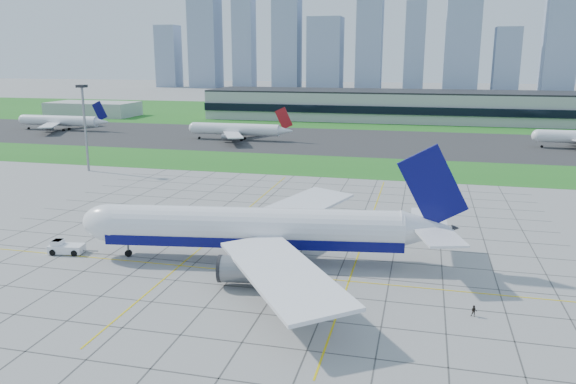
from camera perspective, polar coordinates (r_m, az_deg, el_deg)
name	(u,v)px	position (r m, az deg, el deg)	size (l,w,h in m)	color
ground	(241,267)	(93.21, -4.76, -7.56)	(1400.00, 1400.00, 0.00)	gray
grass_median	(331,166)	(177.80, 4.40, 2.67)	(700.00, 35.00, 0.04)	#226A1E
asphalt_taxiway	(353,141)	(231.51, 6.63, 5.16)	(700.00, 75.00, 0.04)	#383838
grass_far	(377,115)	(340.17, 8.99, 7.75)	(700.00, 145.00, 0.04)	#226A1E
apron_markings	(263,245)	(103.02, -2.58, -5.42)	(120.00, 130.00, 0.03)	#474744
terminal	(449,106)	(313.52, 16.01, 8.36)	(260.00, 43.00, 15.80)	#B7B7B2
service_block	(93,109)	(348.81, -19.17, 7.97)	(50.00, 25.00, 8.00)	#B7B7B2
light_mast	(84,117)	(177.79, -19.99, 7.16)	(2.50, 2.50, 25.60)	gray
city_skyline	(393,31)	(604.02, 10.59, 15.77)	(523.00, 32.40, 160.00)	#8797B0
airliner	(257,229)	(93.90, -3.22, -3.78)	(64.24, 64.63, 20.30)	white
pushback_tug	(65,247)	(106.04, -21.71, -5.26)	(8.69, 3.73, 2.39)	white
crew_near	(58,243)	(108.98, -22.30, -4.86)	(0.71, 0.47, 1.94)	black
crew_far	(474,311)	(79.72, 18.37, -11.41)	(0.77, 0.60, 1.58)	black
distant_jet_0	(61,121)	(284.98, -22.10, 6.73)	(44.54, 42.66, 14.08)	white
distant_jet_1	(237,129)	(233.34, -5.18, 6.36)	(42.42, 42.66, 14.08)	white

